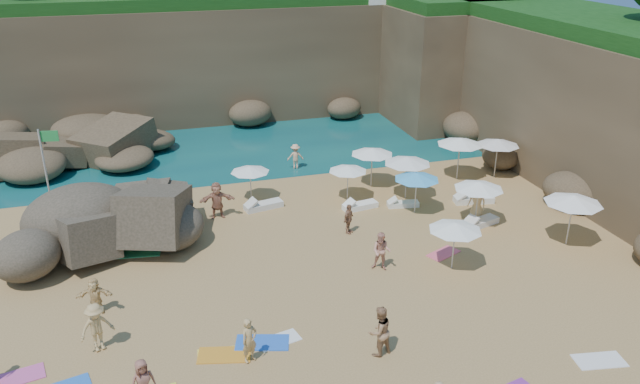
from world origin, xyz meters
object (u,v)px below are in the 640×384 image
object	(u,v)px
rock_outcrop	(110,254)
person_stand_1	(379,331)
flag_pole	(47,162)
person_stand_4	(477,201)
person_stand_3	(349,219)
lounger_0	(264,206)
person_stand_5	(217,200)
person_stand_2	(295,156)
parasol_0	(250,169)
parasol_1	(407,160)
parasol_2	(348,168)

from	to	relation	value
rock_outcrop	person_stand_1	bearing A→B (deg)	-48.13
flag_pole	person_stand_4	distance (m)	20.64
flag_pole	person_stand_4	size ratio (longest dim) A/B	2.56
person_stand_1	person_stand_3	bearing A→B (deg)	-119.69
lounger_0	person_stand_5	size ratio (longest dim) A/B	1.07
person_stand_2	person_stand_3	world-z (taller)	person_stand_2
person_stand_1	person_stand_5	bearing A→B (deg)	-90.54
parasol_0	person_stand_5	distance (m)	2.63
parasol_0	lounger_0	size ratio (longest dim) A/B	1.03
parasol_0	parasol_1	size ratio (longest dim) A/B	0.83
parasol_2	person_stand_5	world-z (taller)	parasol_2
person_stand_1	person_stand_5	world-z (taller)	person_stand_5
parasol_2	person_stand_5	size ratio (longest dim) A/B	1.09
lounger_0	parasol_1	bearing A→B (deg)	-18.42
flag_pole	lounger_0	distance (m)	10.47
parasol_0	person_stand_1	xyz separation A→B (m)	(1.73, -13.74, -0.84)
parasol_2	person_stand_5	distance (m)	6.86
person_stand_2	lounger_0	bearing A→B (deg)	67.88
parasol_1	lounger_0	size ratio (longest dim) A/B	1.24
flag_pole	parasol_0	xyz separation A→B (m)	(9.54, -0.58, -1.16)
parasol_2	person_stand_3	size ratio (longest dim) A/B	1.38
person_stand_2	person_stand_5	xyz separation A→B (m)	(-5.33, -5.44, 0.17)
person_stand_1	person_stand_5	distance (m)	12.73
flag_pole	person_stand_3	world-z (taller)	flag_pole
parasol_2	lounger_0	size ratio (longest dim) A/B	1.02
parasol_2	person_stand_4	size ratio (longest dim) A/B	1.13
parasol_1	person_stand_2	xyz separation A→B (m)	(-4.47, 5.86, -1.37)
parasol_1	person_stand_3	bearing A→B (deg)	-144.34
rock_outcrop	person_stand_4	distance (m)	17.25
flag_pole	person_stand_2	distance (m)	13.51
parasol_2	lounger_0	distance (m)	4.72
person_stand_2	parasol_2	bearing A→B (deg)	114.19
person_stand_1	person_stand_4	world-z (taller)	person_stand_1
parasol_2	person_stand_2	distance (m)	5.47
parasol_2	person_stand_1	size ratio (longest dim) A/B	1.11
parasol_0	person_stand_4	world-z (taller)	parasol_0
person_stand_5	lounger_0	bearing A→B (deg)	11.02
parasol_0	lounger_0	bearing A→B (deg)	-70.64
rock_outcrop	person_stand_5	world-z (taller)	person_stand_5
parasol_0	lounger_0	xyz separation A→B (m)	(0.41, -1.17, -1.59)
person_stand_4	person_stand_5	bearing A→B (deg)	-144.61
rock_outcrop	person_stand_2	world-z (taller)	person_stand_2
person_stand_1	person_stand_5	xyz separation A→B (m)	(-3.68, 12.18, 0.02)
parasol_1	parasol_2	xyz separation A→B (m)	(-3.00, 0.68, -0.37)
parasol_1	person_stand_3	xyz separation A→B (m)	(-4.21, -3.02, -1.39)
rock_outcrop	person_stand_1	xyz separation A→B (m)	(8.76, -9.77, 0.90)
parasol_2	parasol_0	bearing A→B (deg)	165.11
person_stand_3	person_stand_5	bearing A→B (deg)	103.34
flag_pole	person_stand_4	world-z (taller)	flag_pole
lounger_0	person_stand_1	distance (m)	12.66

